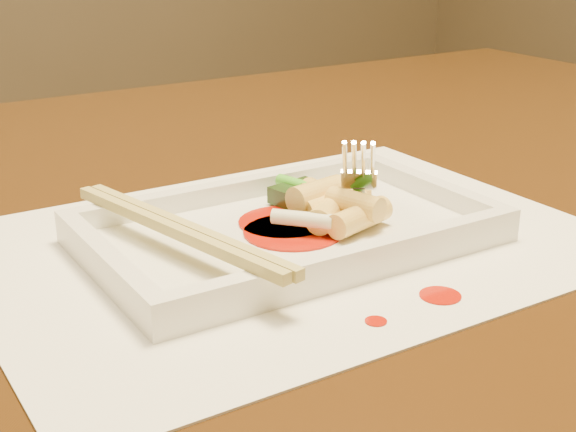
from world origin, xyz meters
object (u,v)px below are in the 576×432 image
table (255,319)px  placemat (288,242)px  plate_base (288,236)px  chopstick_a (172,230)px  fork (360,102)px

table → placemat: size_ratio=3.50×
placemat → plate_base: bearing=0.0°
chopstick_a → fork: fork is taller
plate_base → chopstick_a: bearing=180.0°
table → fork: bearing=-54.8°
placemat → table: bearing=75.6°
table → placemat: bearing=-104.4°
placemat → chopstick_a: (-0.08, 0.00, 0.03)m
placemat → plate_base: plate_base is taller
chopstick_a → table: bearing=39.5°
table → chopstick_a: bearing=-140.5°
chopstick_a → plate_base: bearing=0.0°
placemat → chopstick_a: size_ratio=2.03×
placemat → plate_base: 0.00m
plate_base → fork: size_ratio=1.86×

